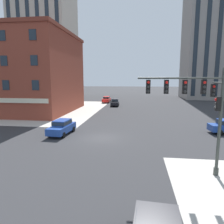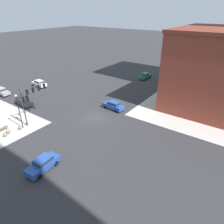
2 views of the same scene
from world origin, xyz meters
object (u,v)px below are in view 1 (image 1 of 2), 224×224
Objects in this scene: car_cross_westbound at (62,126)px; car_main_southbound_far at (106,99)px; car_main_northbound_far at (115,102)px; traffic_signal_main at (199,103)px.

car_main_southbound_far is at bearing 89.90° from car_cross_westbound.
car_main_northbound_far and car_main_southbound_far have the same top height.
traffic_signal_main is 15.62m from car_cross_westbound.
car_main_northbound_far is 26.41m from car_cross_westbound.
traffic_signal_main reaches higher than car_main_southbound_far.
traffic_signal_main is at bearing -33.70° from car_cross_westbound.
traffic_signal_main is at bearing -73.11° from car_main_southbound_far.
car_main_northbound_far is 0.99× the size of car_cross_westbound.
car_main_southbound_far is at bearing 106.89° from traffic_signal_main.
car_main_southbound_far is (-3.07, 6.65, 0.00)m from car_main_northbound_far.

